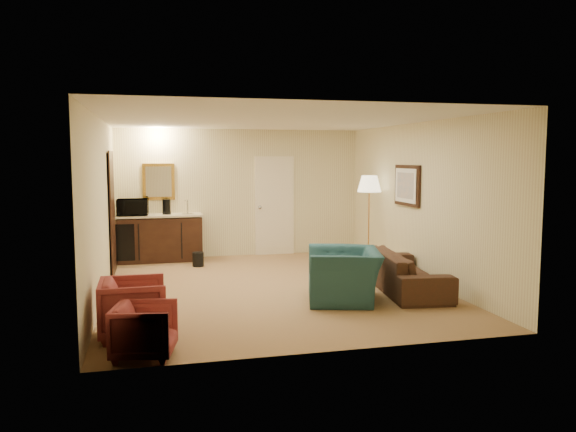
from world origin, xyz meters
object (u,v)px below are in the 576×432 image
wetbar_cabinet (160,238)px  rose_chair_near (133,305)px  sofa (406,265)px  waste_bin (198,259)px  teal_armchair (344,266)px  coffee_maker (167,207)px  floor_lamp (369,220)px  coffee_table (337,260)px  rose_chair_far (145,328)px  microwave (133,205)px

wetbar_cabinet → rose_chair_near: size_ratio=2.22×
sofa → waste_bin: 3.99m
wetbar_cabinet → teal_armchair: bearing=-56.5°
wetbar_cabinet → rose_chair_near: (-0.38, -4.72, -0.09)m
wetbar_cabinet → coffee_maker: size_ratio=5.56×
coffee_maker → floor_lamp: bearing=-0.9°
floor_lamp → teal_armchair: bearing=-118.8°
coffee_table → waste_bin: (-2.37, 1.08, -0.08)m
teal_armchair → rose_chair_far: size_ratio=1.85×
coffee_table → waste_bin: size_ratio=2.82×
rose_chair_near → microwave: (-0.12, 4.65, 0.74)m
wetbar_cabinet → waste_bin: bearing=-46.9°
teal_armchair → rose_chair_far: bearing=-43.4°
wetbar_cabinet → microwave: 0.83m
sofa → coffee_table: 1.72m
rose_chair_far → coffee_table: (3.30, 3.62, -0.09)m
rose_chair_far → coffee_table: rose_chair_far is taller
rose_chair_far → coffee_maker: bearing=7.3°
rose_chair_near → floor_lamp: 5.48m
waste_bin → microwave: bearing=151.1°
wetbar_cabinet → microwave: microwave is taller
floor_lamp → microwave: (-4.35, 1.19, 0.26)m
teal_armchair → coffee_maker: bearing=-133.0°
wetbar_cabinet → sofa: wetbar_cabinet is taller
teal_armchair → coffee_maker: (-2.34, 3.77, 0.57)m
coffee_maker → teal_armchair: bearing=-39.9°
sofa → rose_chair_near: sofa is taller
microwave → rose_chair_far: bearing=-83.2°
teal_armchair → microwave: size_ratio=1.97×
wetbar_cabinet → microwave: size_ratio=2.87×
rose_chair_far → floor_lamp: (4.10, 4.16, 0.54)m
rose_chair_near → coffee_table: bearing=-50.4°
wetbar_cabinet → floor_lamp: bearing=-18.2°
teal_armchair → floor_lamp: 2.86m
wetbar_cabinet → floor_lamp: size_ratio=0.97×
rose_chair_near → floor_lamp: (4.23, 3.45, 0.48)m
floor_lamp → coffee_maker: floor_lamp is taller
rose_chair_far → coffee_table: size_ratio=0.82×
coffee_maker → microwave: bearing=-153.8°
rose_chair_far → microwave: 5.41m
wetbar_cabinet → rose_chair_near: bearing=-94.6°
teal_armchair → waste_bin: teal_armchair is taller
rose_chair_far → floor_lamp: bearing=-33.2°
microwave → coffee_maker: 0.64m
teal_armchair → rose_chair_near: (-2.86, -0.97, -0.12)m
waste_bin → sofa: bearing=-42.7°
rose_chair_far → floor_lamp: size_ratio=0.36×
sofa → teal_armchair: (-1.12, -0.33, 0.09)m
rose_chair_near → waste_bin: rose_chair_near is taller
teal_armchair → rose_chair_near: size_ratio=1.53×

